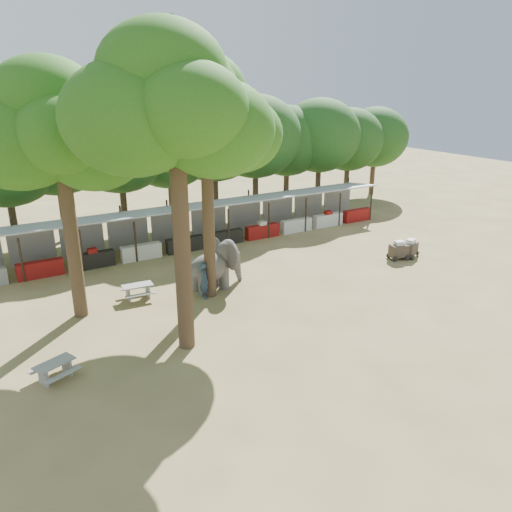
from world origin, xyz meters
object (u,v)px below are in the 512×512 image
cart_front (399,250)px  yard_tree_center (169,105)px  yard_tree_left (53,129)px  handler (204,280)px  elephant (216,265)px  picnic_table_near (55,368)px  picnic_table_far (138,290)px  yard_tree_back (200,116)px  cart_back (410,248)px

cart_front → yard_tree_center: bearing=-154.4°
yard_tree_left → handler: 9.38m
elephant → picnic_table_near: size_ratio=1.86×
yard_tree_center → cart_front: bearing=10.9°
yard_tree_left → yard_tree_center: bearing=-59.0°
picnic_table_near → picnic_table_far: 7.11m
cart_front → yard_tree_back: bearing=-170.5°
picnic_table_near → picnic_table_far: picnic_table_far is taller
yard_tree_left → cart_back: yard_tree_left is taller
elephant → picnic_table_near: elephant is taller
yard_tree_center → elephant: yard_tree_center is taller
yard_tree_center → picnic_table_far: size_ratio=7.87×
elephant → cart_back: size_ratio=2.42×
yard_tree_center → picnic_table_near: size_ratio=6.95×
cart_front → picnic_table_far: bearing=-174.3°
handler → picnic_table_far: handler is taller
yard_tree_center → picnic_table_far: 10.21m
cart_back → yard_tree_center: bearing=167.6°
yard_tree_left → elephant: size_ratio=3.42×
yard_tree_center → picnic_table_near: bearing=-179.7°
elephant → handler: bearing=-148.6°
handler → cart_front: (12.27, -0.81, -0.36)m
yard_tree_back → handler: bearing=-130.1°
elephant → yard_tree_left: bearing=168.8°
handler → picnic_table_near: (-7.56, -3.74, -0.47)m
elephant → picnic_table_near: bearing=-159.6°
yard_tree_center → handler: yard_tree_center is taller
yard_tree_back → cart_front: yard_tree_back is taller
elephant → cart_back: elephant is taller
handler → yard_tree_back: bearing=-32.3°
yard_tree_center → cart_front: size_ratio=9.20×
yard_tree_back → elephant: (0.83, 0.58, -7.33)m
cart_front → cart_back: (0.89, -0.08, -0.01)m
yard_tree_left → yard_tree_back: yard_tree_back is taller
handler → cart_back: size_ratio=1.37×
elephant → cart_back: (12.09, -1.75, -0.66)m
handler → cart_back: (13.15, -0.89, -0.37)m
yard_tree_left → picnic_table_far: size_ratio=7.20×
picnic_table_far → cart_back: size_ratio=1.15×
handler → yard_tree_left: bearing=85.2°
yard_tree_back → cart_front: size_ratio=8.68×
handler → cart_back: 13.19m
yard_tree_back → elephant: yard_tree_back is taller
yard_tree_back → elephant: 7.40m
elephant → handler: elephant is taller
handler → picnic_table_near: bearing=124.0°
yard_tree_left → yard_tree_back: size_ratio=0.97×
yard_tree_center → cart_back: bearing=10.1°
picnic_table_near → picnic_table_far: size_ratio=1.13×
picnic_table_near → picnic_table_far: bearing=25.8°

